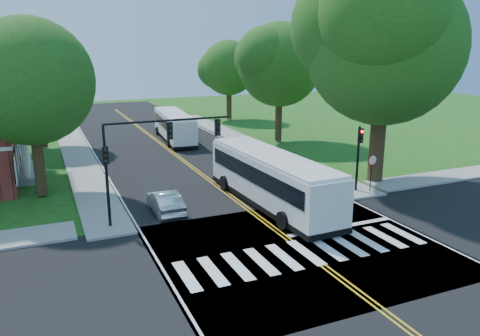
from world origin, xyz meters
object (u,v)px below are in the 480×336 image
hatchback (165,202)px  suv (279,165)px  signal_nw (149,147)px  signal_ne (359,150)px  bus_follow (174,126)px  dark_sedan (246,152)px  bus_lead (271,178)px

hatchback → suv: hatchback is taller
signal_nw → hatchback: bearing=47.6°
suv → signal_ne: bearing=116.3°
bus_follow → dark_sedan: bearing=112.1°
signal_ne → hatchback: bearing=175.1°
signal_ne → bus_lead: 6.67m
bus_follow → suv: bus_follow is taller
signal_nw → bus_follow: (7.66, 22.60, -2.83)m
signal_nw → hatchback: size_ratio=1.70×
dark_sedan → signal_nw: bearing=34.7°
hatchback → dark_sedan: (10.01, 10.60, -0.03)m
signal_nw → bus_follow: signal_nw is taller
bus_lead → signal_ne: bearing=177.9°
signal_nw → hatchback: signal_nw is taller
signal_nw → suv: 13.55m
signal_ne → suv: 7.17m
bus_lead → bus_follow: 22.59m
signal_ne → bus_follow: bearing=105.8°
signal_ne → bus_follow: 23.52m
signal_ne → suv: signal_ne is taller
bus_lead → bus_follow: bus_lead is taller
suv → dark_sedan: (-0.39, 5.43, -0.02)m
signal_ne → signal_nw: bearing=-180.0°
signal_ne → bus_lead: (-6.55, 0.00, -1.23)m
hatchback → dark_sedan: bearing=-133.1°
hatchback → suv: size_ratio=0.86×
signal_nw → bus_lead: signal_nw is taller
bus_lead → hatchback: 6.65m
signal_nw → suv: size_ratio=1.46×
dark_sedan → signal_ne: bearing=92.4°
signal_ne → suv: (-2.63, 6.28, -2.27)m
bus_lead → dark_sedan: (3.53, 11.71, -1.06)m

